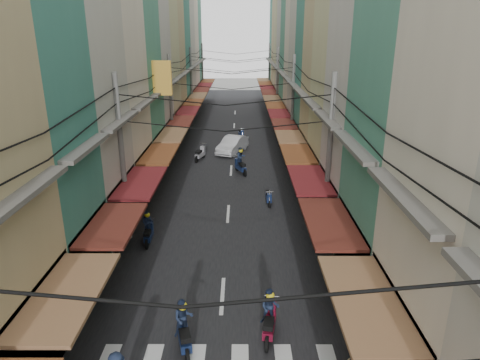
{
  "coord_description": "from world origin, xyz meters",
  "views": [
    {
      "loc": [
        0.72,
        -16.44,
        9.91
      ],
      "look_at": [
        0.68,
        5.46,
        2.25
      ],
      "focal_mm": 32.0,
      "sensor_mm": 36.0,
      "label": 1
    }
  ],
  "objects_px": {
    "bicycle": "(339,247)",
    "traffic_sign": "(382,320)",
    "market_umbrella": "(402,256)",
    "white_car": "(232,153)"
  },
  "relations": [
    {
      "from": "bicycle",
      "to": "traffic_sign",
      "type": "bearing_deg",
      "value": -163.13
    },
    {
      "from": "bicycle",
      "to": "market_umbrella",
      "type": "relative_size",
      "value": 0.73
    },
    {
      "from": "bicycle",
      "to": "market_umbrella",
      "type": "distance_m",
      "value": 5.09
    },
    {
      "from": "white_car",
      "to": "bicycle",
      "type": "bearing_deg",
      "value": -51.19
    },
    {
      "from": "traffic_sign",
      "to": "white_car",
      "type": "bearing_deg",
      "value": 100.87
    },
    {
      "from": "bicycle",
      "to": "market_umbrella",
      "type": "height_order",
      "value": "market_umbrella"
    },
    {
      "from": "white_car",
      "to": "market_umbrella",
      "type": "height_order",
      "value": "market_umbrella"
    },
    {
      "from": "bicycle",
      "to": "traffic_sign",
      "type": "distance_m",
      "value": 8.3
    },
    {
      "from": "bicycle",
      "to": "traffic_sign",
      "type": "height_order",
      "value": "traffic_sign"
    },
    {
      "from": "traffic_sign",
      "to": "bicycle",
      "type": "bearing_deg",
      "value": 85.24
    }
  ]
}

